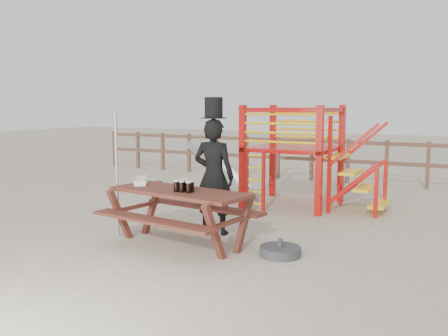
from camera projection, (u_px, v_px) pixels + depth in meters
ground at (197, 245)px, 7.51m from camera, size 60.00×60.00×0.00m
back_fence at (330, 155)px, 13.56m from camera, size 15.09×0.09×1.20m
playground_fort at (290, 154)px, 10.46m from camera, size 4.71×1.84×2.10m
picnic_table at (180, 210)px, 7.48m from camera, size 2.36×1.79×0.84m
man_with_hat at (214, 173)px, 8.10m from camera, size 0.73×0.52×2.23m
metal_pole at (117, 175)px, 7.90m from camera, size 0.04×0.04×1.99m
parasol_base at (280, 251)px, 6.98m from camera, size 0.58×0.58×0.25m
paper_bag at (140, 183)px, 7.85m from camera, size 0.23×0.22×0.08m
stout_pints at (185, 186)px, 7.32m from camera, size 0.30×0.32×0.17m
empty_glasses at (142, 180)px, 7.96m from camera, size 0.21×0.24×0.15m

